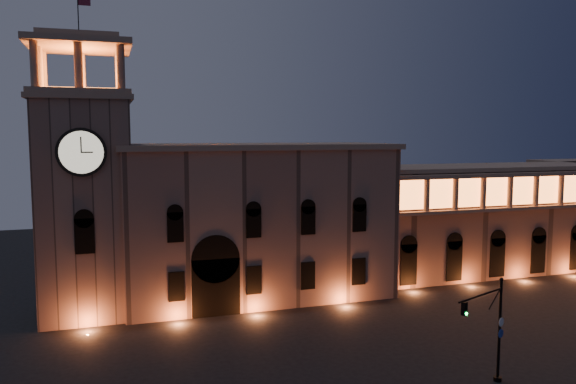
% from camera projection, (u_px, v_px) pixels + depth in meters
% --- Properties ---
extents(ground, '(160.00, 160.00, 0.00)m').
position_uv_depth(ground, '(352.00, 368.00, 45.11)').
color(ground, black).
rests_on(ground, ground).
extents(government_building, '(30.80, 12.80, 17.60)m').
position_uv_depth(government_building, '(257.00, 221.00, 64.32)').
color(government_building, '#7D5D51').
rests_on(government_building, ground).
extents(clock_tower, '(9.80, 9.80, 32.40)m').
position_uv_depth(clock_tower, '(85.00, 195.00, 57.40)').
color(clock_tower, '#7D5D51').
rests_on(clock_tower, ground).
extents(colonnade_wing, '(40.60, 11.50, 14.50)m').
position_uv_depth(colonnade_wing, '(494.00, 217.00, 76.78)').
color(colonnade_wing, '#78594D').
rests_on(colonnade_wing, ground).
extents(traffic_light, '(5.49, 2.48, 8.04)m').
position_uv_depth(traffic_light, '(493.00, 330.00, 41.59)').
color(traffic_light, black).
rests_on(traffic_light, ground).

